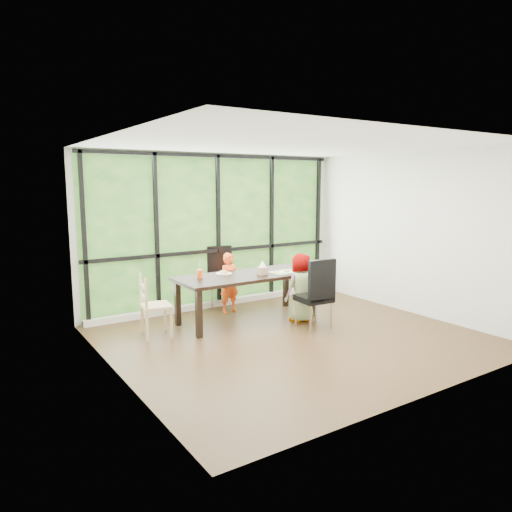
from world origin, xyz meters
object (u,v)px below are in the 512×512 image
chair_window_leather (221,278)px  green_cup (306,267)px  plate_far (224,273)px  chair_end_beech (156,306)px  chair_interior_leather (314,293)px  dining_table (247,297)px  tissue_box (262,271)px  white_mug (297,265)px  plate_near (286,272)px  child_older (301,288)px  orange_cup (200,274)px  child_toddler (230,283)px

chair_window_leather → green_cup: 1.54m
plate_far → green_cup: bearing=-21.6°
chair_end_beech → plate_far: bearing=-71.4°
green_cup → plate_far: bearing=158.4°
chair_interior_leather → dining_table: bearing=-51.5°
plate_far → tissue_box: 0.62m
white_mug → plate_near: bearing=-148.7°
child_older → orange_cup: 1.61m
chair_end_beech → plate_far: 1.28m
child_toddler → orange_cup: bearing=-155.4°
chair_interior_leather → tissue_box: size_ratio=7.92×
dining_table → green_cup: size_ratio=19.89×
tissue_box → white_mug: bearing=11.9°
chair_end_beech → plate_far: size_ratio=3.51×
chair_end_beech → tissue_box: (1.73, -0.16, 0.36)m
chair_window_leather → child_toddler: chair_window_leather is taller
dining_table → plate_far: bearing=141.5°
chair_end_beech → green_cup: chair_end_beech is taller
plate_near → white_mug: bearing=31.3°
dining_table → chair_end_beech: bearing=179.0°
child_toddler → white_mug: child_toddler is taller
chair_end_beech → orange_cup: bearing=-72.3°
child_older → plate_near: child_older is taller
child_older → plate_far: child_older is taller
child_older → green_cup: (0.30, 0.26, 0.26)m
plate_near → green_cup: size_ratio=2.08×
chair_window_leather → tissue_box: 1.09m
plate_far → orange_cup: size_ratio=1.89×
plate_far → tissue_box: tissue_box is taller
chair_window_leather → chair_end_beech: bearing=-131.1°
chair_end_beech → child_toddler: child_toddler is taller
orange_cup → tissue_box: 1.01m
child_older → plate_far: bearing=-37.5°
child_older → orange_cup: size_ratio=8.10×
chair_end_beech → white_mug: bearing=-80.5°
chair_interior_leather → plate_near: (-0.01, 0.68, 0.22)m
plate_near → orange_cup: bearing=165.6°
dining_table → orange_cup: bearing=169.5°
chair_end_beech → green_cup: (2.50, -0.29, 0.36)m
dining_table → child_older: child_older is taller
plate_near → white_mug: (0.43, 0.26, 0.03)m
chair_end_beech → child_older: bearing=-95.0°
chair_end_beech → chair_window_leather: bearing=-51.2°
child_toddler → plate_near: bearing=-55.7°
chair_interior_leather → green_cup: size_ratio=9.39×
chair_window_leather → white_mug: chair_window_leather is taller
orange_cup → tissue_box: (0.97, -0.27, -0.01)m
chair_end_beech → white_mug: 2.59m
plate_near → tissue_box: size_ratio=1.76×
chair_window_leather → plate_near: bearing=-42.8°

